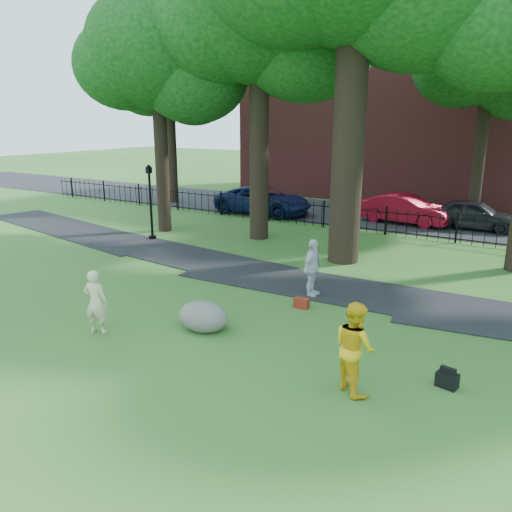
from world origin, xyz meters
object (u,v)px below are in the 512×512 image
Objects in this scene: lamppost at (151,203)px; boulder at (203,314)px; man at (354,347)px; red_sedan at (405,209)px; woman at (96,302)px.

boulder is at bearing -34.66° from lamppost.
man is 16.67m from red_sedan.
lamppost is at bearing 143.89° from red_sedan.
lamppost is at bearing 3.82° from man.
woman is 1.23× the size of boulder.
woman is 6.29m from man.
man is (6.25, 0.71, 0.10)m from woman.
lamppost reaches higher than woman.
red_sedan is (8.34, 9.04, -0.85)m from lamppost.
woman is at bearing 41.76° from man.
lamppost reaches higher than man.
man is 13.92m from lamppost.
boulder is 0.29× the size of red_sedan.
man reaches higher than woman.
boulder is 10.08m from lamppost.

